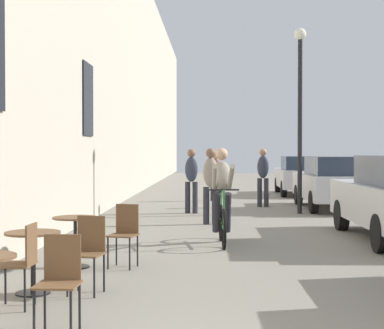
% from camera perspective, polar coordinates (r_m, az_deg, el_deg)
% --- Properties ---
extents(building_facade_left, '(0.54, 68.00, 9.29)m').
position_cam_1_polar(building_facade_left, '(17.83, -8.59, 10.87)').
color(building_facade_left, '#B7AD99').
rests_on(building_facade_left, ground_plane).
extents(cafe_chair_near_toward_street, '(0.39, 0.39, 0.89)m').
position_cam_1_polar(cafe_chair_near_toward_street, '(5.81, -12.05, -10.05)').
color(cafe_chair_near_toward_street, black).
rests_on(cafe_chair_near_toward_street, ground_plane).
extents(cafe_table_mid, '(0.64, 0.64, 0.72)m').
position_cam_1_polar(cafe_table_mid, '(7.48, -14.41, -7.51)').
color(cafe_table_mid, black).
rests_on(cafe_table_mid, ground_plane).
extents(cafe_chair_mid_toward_street, '(0.44, 0.44, 0.89)m').
position_cam_1_polar(cafe_chair_mid_toward_street, '(7.40, -9.49, -7.61)').
color(cafe_chair_mid_toward_street, black).
rests_on(cafe_chair_mid_toward_street, ground_plane).
extents(cafe_chair_mid_toward_wall, '(0.39, 0.39, 0.89)m').
position_cam_1_polar(cafe_chair_mid_toward_wall, '(6.83, -15.35, -8.37)').
color(cafe_chair_mid_toward_wall, black).
rests_on(cafe_chair_mid_toward_wall, ground_plane).
extents(cafe_table_far, '(0.64, 0.64, 0.72)m').
position_cam_1_polar(cafe_table_far, '(9.01, -10.66, -6.01)').
color(cafe_table_far, black).
rests_on(cafe_table_far, ground_plane).
extents(cafe_chair_far_toward_street, '(0.45, 0.45, 0.89)m').
position_cam_1_polar(cafe_chair_far_toward_street, '(8.96, -6.19, -6.06)').
color(cafe_chair_far_toward_street, black).
rests_on(cafe_chair_far_toward_street, ground_plane).
extents(cyclist_on_bicycle, '(0.52, 1.76, 1.74)m').
position_cam_1_polar(cyclist_on_bicycle, '(11.13, 2.77, -3.12)').
color(cyclist_on_bicycle, black).
rests_on(cyclist_on_bicycle, ground_plane).
extents(pedestrian_near, '(0.37, 0.28, 1.72)m').
position_cam_1_polar(pedestrian_near, '(14.04, 1.72, -1.56)').
color(pedestrian_near, '#26262D').
rests_on(pedestrian_near, ground_plane).
extents(pedestrian_mid, '(0.36, 0.27, 1.71)m').
position_cam_1_polar(pedestrian_mid, '(16.54, -0.06, -1.16)').
color(pedestrian_mid, '#26262D').
rests_on(pedestrian_mid, ground_plane).
extents(pedestrian_far, '(0.37, 0.29, 1.74)m').
position_cam_1_polar(pedestrian_far, '(18.52, 6.53, -0.87)').
color(pedestrian_far, '#26262D').
rests_on(pedestrian_far, ground_plane).
extents(pedestrian_furthest, '(0.37, 0.29, 1.62)m').
position_cam_1_polar(pedestrian_furthest, '(20.74, 2.18, -0.84)').
color(pedestrian_furthest, '#26262D').
rests_on(pedestrian_furthest, ground_plane).
extents(street_lamp, '(0.32, 0.32, 4.90)m').
position_cam_1_polar(street_lamp, '(16.72, 9.88, 6.19)').
color(street_lamp, black).
rests_on(street_lamp, ground_plane).
extents(parked_car_third, '(1.81, 4.24, 1.51)m').
position_cam_1_polar(parked_car_third, '(18.21, 12.91, -1.56)').
color(parked_car_third, '#B7B7BC').
rests_on(parked_car_third, ground_plane).
extents(parked_car_fourth, '(1.83, 4.17, 1.47)m').
position_cam_1_polar(parked_car_fourth, '(23.90, 10.01, -0.94)').
color(parked_car_fourth, '#B7B7BC').
rests_on(parked_car_fourth, ground_plane).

